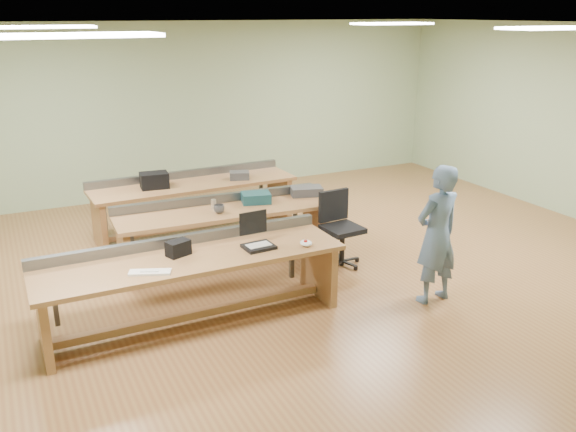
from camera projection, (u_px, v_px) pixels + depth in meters
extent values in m
plane|color=brown|center=(288.00, 268.00, 7.87)|extent=(10.00, 10.00, 0.00)
plane|color=silver|center=(288.00, 25.00, 6.91)|extent=(10.00, 10.00, 0.00)
cube|color=#8EA47C|center=(189.00, 109.00, 10.80)|extent=(10.00, 0.04, 3.00)
cube|color=#8EA47C|center=(557.00, 275.00, 3.99)|extent=(10.00, 0.04, 3.00)
cube|color=#8EA47C|center=(576.00, 123.00, 9.48)|extent=(0.04, 8.00, 3.00)
cube|color=white|center=(79.00, 35.00, 4.60)|extent=(1.20, 0.50, 0.03)
cube|color=white|center=(41.00, 27.00, 7.16)|extent=(1.20, 0.50, 0.03)
cube|color=white|center=(552.00, 28.00, 6.69)|extent=(1.20, 0.50, 0.03)
cube|color=white|center=(392.00, 24.00, 9.24)|extent=(1.20, 0.50, 0.03)
cube|color=#96623F|center=(192.00, 259.00, 6.26)|extent=(3.18, 0.86, 0.05)
cube|color=#96623F|center=(43.00, 323.00, 5.75)|extent=(0.08, 0.75, 0.70)
cube|color=#96623F|center=(318.00, 267.00, 7.00)|extent=(0.08, 0.75, 0.70)
cube|color=#96623F|center=(195.00, 314.00, 6.46)|extent=(2.88, 0.11, 0.08)
cube|color=#53575B|center=(181.00, 240.00, 6.56)|extent=(3.18, 0.09, 0.11)
cube|color=#96623F|center=(225.00, 211.00, 7.75)|extent=(2.80, 0.86, 0.05)
cube|color=#96623F|center=(124.00, 254.00, 7.39)|extent=(0.11, 0.64, 0.70)
cube|color=#96623F|center=(315.00, 226.00, 8.36)|extent=(0.11, 0.64, 0.70)
cube|color=#96623F|center=(226.00, 257.00, 7.95)|extent=(2.48, 0.21, 0.08)
cube|color=#53575B|center=(217.00, 199.00, 8.02)|extent=(2.78, 0.20, 0.11)
cube|color=#96623F|center=(194.00, 185.00, 8.96)|extent=(3.04, 0.90, 0.05)
cube|color=#96623F|center=(99.00, 223.00, 8.45)|extent=(0.10, 0.71, 0.70)
cube|color=#96623F|center=(279.00, 196.00, 9.71)|extent=(0.10, 0.71, 0.70)
cube|color=#96623F|center=(196.00, 225.00, 9.16)|extent=(2.72, 0.19, 0.08)
cube|color=#53575B|center=(186.00, 174.00, 9.24)|extent=(3.02, 0.18, 0.11)
imported|color=slate|center=(437.00, 235.00, 6.74)|extent=(0.62, 0.44, 1.59)
cube|color=black|center=(259.00, 247.00, 6.48)|extent=(0.33, 0.28, 0.03)
cube|color=black|center=(253.00, 223.00, 6.51)|extent=(0.32, 0.04, 0.25)
cube|color=silver|center=(150.00, 272.00, 5.85)|extent=(0.42, 0.28, 0.02)
ellipsoid|color=white|center=(306.00, 243.00, 6.54)|extent=(0.15, 0.17, 0.06)
cube|color=black|center=(178.00, 248.00, 6.27)|extent=(0.27, 0.22, 0.16)
cylinder|color=black|center=(342.00, 248.00, 7.88)|extent=(0.06, 0.06, 0.48)
cube|color=black|center=(343.00, 229.00, 7.80)|extent=(0.49, 0.49, 0.06)
cube|color=black|center=(333.00, 205.00, 7.89)|extent=(0.44, 0.09, 0.41)
cylinder|color=black|center=(342.00, 263.00, 7.95)|extent=(0.56, 0.56, 0.06)
cube|color=#143B43|center=(256.00, 198.00, 8.02)|extent=(0.43, 0.36, 0.13)
cube|color=#363639|center=(306.00, 191.00, 8.35)|extent=(0.48, 0.38, 0.12)
imported|color=#363639|center=(219.00, 209.00, 7.60)|extent=(0.16, 0.16, 0.11)
cylinder|color=silver|center=(214.00, 204.00, 7.76)|extent=(0.08, 0.08, 0.12)
cube|color=black|center=(154.00, 180.00, 8.67)|extent=(0.41, 0.32, 0.22)
cube|color=#363639|center=(239.00, 175.00, 9.15)|extent=(0.34, 0.29, 0.11)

